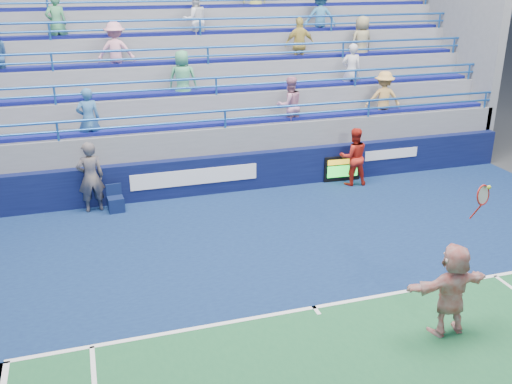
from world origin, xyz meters
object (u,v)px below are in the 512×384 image
object	(u,v)px
line_judge	(91,177)
ball_girl	(354,157)
serve_speed_board	(342,169)
tennis_player	(452,289)
judge_chair	(116,203)

from	to	relation	value
line_judge	ball_girl	size ratio (longest dim) A/B	1.10
serve_speed_board	line_judge	world-z (taller)	line_judge
line_judge	ball_girl	world-z (taller)	line_judge
tennis_player	ball_girl	size ratio (longest dim) A/B	1.58
judge_chair	serve_speed_board	bearing A→B (deg)	3.21
line_judge	ball_girl	bearing A→B (deg)	169.69
judge_chair	tennis_player	xyz separation A→B (m)	(5.19, -7.33, 0.63)
line_judge	ball_girl	distance (m)	7.51
tennis_player	ball_girl	distance (m)	7.54
judge_chair	ball_girl	size ratio (longest dim) A/B	0.42
serve_speed_board	tennis_player	world-z (taller)	tennis_player
serve_speed_board	tennis_player	distance (m)	7.88
tennis_player	ball_girl	xyz separation A→B (m)	(1.75, 7.33, 0.01)
tennis_player	serve_speed_board	bearing A→B (deg)	78.45
tennis_player	judge_chair	bearing A→B (deg)	125.32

